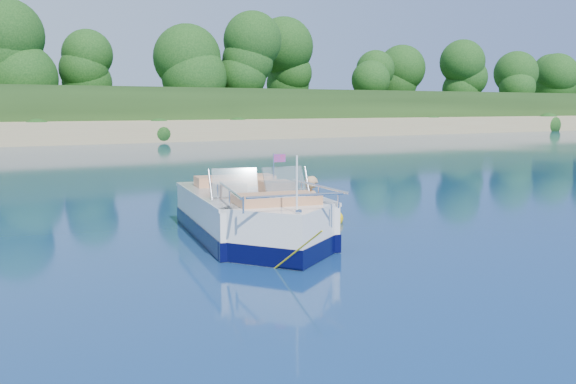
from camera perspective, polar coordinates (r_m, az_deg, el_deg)
name	(u,v)px	position (r m, az deg, el deg)	size (l,w,h in m)	color
ground	(316,247)	(11.64, 2.47, -4.90)	(160.00, 160.00, 0.00)	#092242
treeline	(6,64)	(51.02, -23.75, 10.37)	(150.00, 7.12, 8.19)	#301E10
motorboat	(255,219)	(12.21, -2.95, -2.45)	(2.87, 5.98, 2.01)	white
tow_tube	(315,218)	(14.13, 2.44, -2.32)	(1.53, 1.53, 0.33)	#FFC400
boy	(309,222)	(14.13, 1.88, -2.67)	(0.59, 0.38, 1.61)	tan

